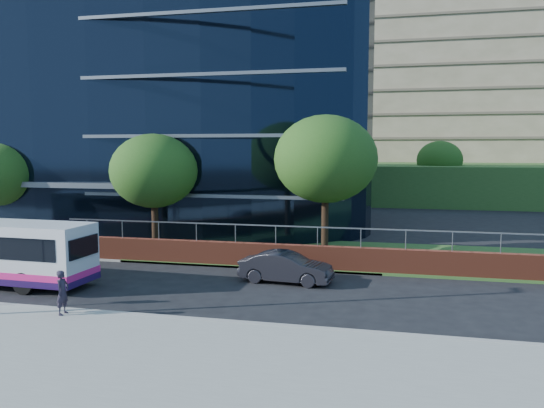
% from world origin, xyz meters
% --- Properties ---
extents(grass_verge, '(36.00, 8.00, 0.12)m').
position_xyz_m(grass_verge, '(24.00, 11.00, 0.06)').
color(grass_verge, '#2D511E').
rests_on(grass_verge, ground).
extents(glass_office, '(44.00, 23.10, 16.00)m').
position_xyz_m(glass_office, '(-4.00, 20.85, 8.00)').
color(glass_office, black).
rests_on(glass_office, ground).
extents(retaining_wall, '(34.00, 0.40, 2.11)m').
position_xyz_m(retaining_wall, '(20.00, 7.30, 0.61)').
color(retaining_wall, maroon).
rests_on(retaining_wall, ground).
extents(apartment_block, '(60.00, 42.00, 30.00)m').
position_xyz_m(apartment_block, '(32.00, 57.21, 11.11)').
color(apartment_block, '#2D511E').
rests_on(apartment_block, ground).
extents(tree_far_c, '(4.62, 4.62, 6.51)m').
position_xyz_m(tree_far_c, '(7.00, 9.00, 4.54)').
color(tree_far_c, black).
rests_on(tree_far_c, ground).
extents(tree_far_d, '(5.28, 5.28, 7.44)m').
position_xyz_m(tree_far_d, '(16.00, 10.00, 5.19)').
color(tree_far_d, black).
rests_on(tree_far_d, ground).
extents(tree_dist_e, '(4.62, 4.62, 6.51)m').
position_xyz_m(tree_dist_e, '(24.00, 40.00, 4.54)').
color(tree_dist_e, black).
rests_on(tree_dist_e, ground).
extents(parked_car, '(4.10, 1.77, 1.31)m').
position_xyz_m(parked_car, '(14.99, 4.89, 0.66)').
color(parked_car, black).
rests_on(parked_car, ground).
extents(pedestrian, '(0.37, 0.55, 1.51)m').
position_xyz_m(pedestrian, '(8.61, -1.57, 0.90)').
color(pedestrian, black).
rests_on(pedestrian, pavement_near).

